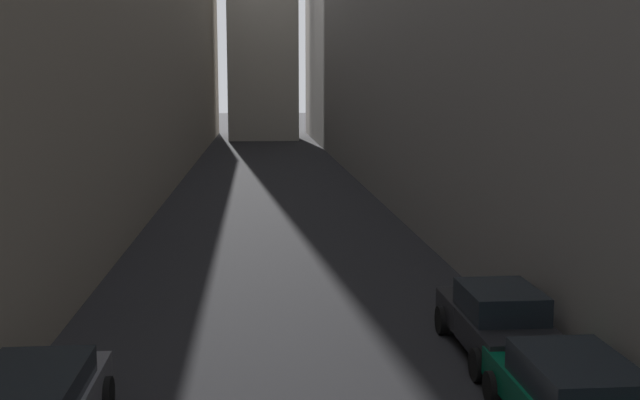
% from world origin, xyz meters
% --- Properties ---
extents(ground_plane, '(264.00, 264.00, 0.00)m').
position_xyz_m(ground_plane, '(0.00, 48.00, 0.00)').
color(ground_plane, black).
extents(building_block_left, '(10.72, 108.00, 18.36)m').
position_xyz_m(building_block_left, '(-10.86, 50.00, 9.18)').
color(building_block_left, gray).
rests_on(building_block_left, ground).
extents(parked_car_right_third, '(1.98, 4.50, 1.42)m').
position_xyz_m(parked_car_right_third, '(4.40, 17.15, 0.74)').
color(parked_car_right_third, '#05472D').
rests_on(parked_car_right_third, ground).
extents(parked_car_right_far, '(1.90, 4.38, 1.55)m').
position_xyz_m(parked_car_right_far, '(4.40, 21.23, 0.79)').
color(parked_car_right_far, black).
rests_on(parked_car_right_far, ground).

